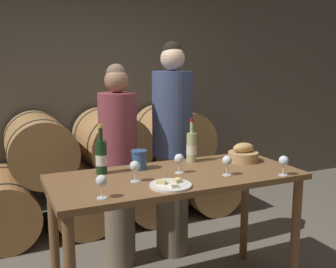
# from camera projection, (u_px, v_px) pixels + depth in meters

# --- Properties ---
(stone_wall_back) EXTENTS (10.00, 0.12, 3.20)m
(stone_wall_back) POSITION_uv_depth(u_px,v_px,m) (94.00, 68.00, 4.50)
(stone_wall_back) COLOR #60594F
(stone_wall_back) RESTS_ON ground_plane
(barrel_stack) EXTENTS (2.76, 0.95, 1.18)m
(barrel_stack) POSITION_uv_depth(u_px,v_px,m) (111.00, 170.00, 4.16)
(barrel_stack) COLOR #A87A47
(barrel_stack) RESTS_ON ground_plane
(tasting_table) EXTENTS (1.69, 0.73, 0.93)m
(tasting_table) POSITION_uv_depth(u_px,v_px,m) (177.00, 192.00, 2.66)
(tasting_table) COLOR brown
(tasting_table) RESTS_ON ground_plane
(person_left) EXTENTS (0.31, 0.31, 1.66)m
(person_left) POSITION_uv_depth(u_px,v_px,m) (119.00, 165.00, 3.17)
(person_left) COLOR #756651
(person_left) RESTS_ON ground_plane
(person_right) EXTENTS (0.34, 0.34, 1.84)m
(person_right) POSITION_uv_depth(u_px,v_px,m) (172.00, 149.00, 3.35)
(person_right) COLOR #756651
(person_right) RESTS_ON ground_plane
(wine_bottle_red) EXTENTS (0.08, 0.08, 0.34)m
(wine_bottle_red) POSITION_uv_depth(u_px,v_px,m) (101.00, 157.00, 2.63)
(wine_bottle_red) COLOR #193819
(wine_bottle_red) RESTS_ON tasting_table
(wine_bottle_white) EXTENTS (0.08, 0.08, 0.33)m
(wine_bottle_white) POSITION_uv_depth(u_px,v_px,m) (191.00, 147.00, 2.95)
(wine_bottle_white) COLOR #ADBC7F
(wine_bottle_white) RESTS_ON tasting_table
(blue_crock) EXTENTS (0.11, 0.11, 0.13)m
(blue_crock) POSITION_uv_depth(u_px,v_px,m) (139.00, 159.00, 2.75)
(blue_crock) COLOR #335693
(blue_crock) RESTS_ON tasting_table
(bread_basket) EXTENTS (0.23, 0.23, 0.14)m
(bread_basket) POSITION_uv_depth(u_px,v_px,m) (243.00, 154.00, 2.97)
(bread_basket) COLOR tan
(bread_basket) RESTS_ON tasting_table
(cheese_plate) EXTENTS (0.26, 0.26, 0.04)m
(cheese_plate) POSITION_uv_depth(u_px,v_px,m) (171.00, 185.00, 2.38)
(cheese_plate) COLOR white
(cheese_plate) RESTS_ON tasting_table
(wine_glass_far_left) EXTENTS (0.07, 0.07, 0.13)m
(wine_glass_far_left) POSITION_uv_depth(u_px,v_px,m) (102.00, 182.00, 2.15)
(wine_glass_far_left) COLOR white
(wine_glass_far_left) RESTS_ON tasting_table
(wine_glass_left) EXTENTS (0.07, 0.07, 0.13)m
(wine_glass_left) POSITION_uv_depth(u_px,v_px,m) (135.00, 167.00, 2.46)
(wine_glass_left) COLOR white
(wine_glass_left) RESTS_ON tasting_table
(wine_glass_center) EXTENTS (0.07, 0.07, 0.13)m
(wine_glass_center) POSITION_uv_depth(u_px,v_px,m) (179.00, 159.00, 2.65)
(wine_glass_center) COLOR white
(wine_glass_center) RESTS_ON tasting_table
(wine_glass_right) EXTENTS (0.07, 0.07, 0.13)m
(wine_glass_right) POSITION_uv_depth(u_px,v_px,m) (227.00, 161.00, 2.59)
(wine_glass_right) COLOR white
(wine_glass_right) RESTS_ON tasting_table
(wine_glass_far_right) EXTENTS (0.07, 0.07, 0.13)m
(wine_glass_far_right) POSITION_uv_depth(u_px,v_px,m) (284.00, 161.00, 2.59)
(wine_glass_far_right) COLOR white
(wine_glass_far_right) RESTS_ON tasting_table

